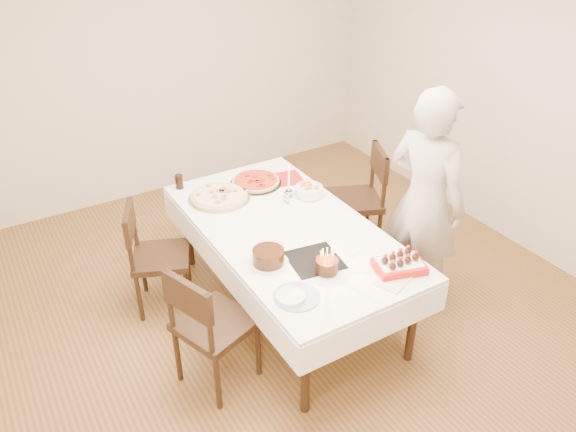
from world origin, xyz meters
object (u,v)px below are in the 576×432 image
pizza_pepperoni (256,181)px  strawberry_box (399,265)px  dining_table (288,268)px  chair_right_savory (354,200)px  taper_candle (289,181)px  cola_glass (179,182)px  chair_left_dessert (216,324)px  person (425,202)px  pasta_bowl (309,191)px  birthday_cake (327,261)px  layer_cake (268,257)px  chair_left_savory (161,257)px  pizza_white (219,197)px

pizza_pepperoni → strawberry_box: strawberry_box is taller
dining_table → chair_right_savory: (0.94, 0.42, 0.12)m
pizza_pepperoni → taper_candle: size_ratio=1.56×
dining_table → chair_right_savory: size_ratio=2.16×
chair_right_savory → cola_glass: 1.54m
chair_left_dessert → person: bearing=159.6°
pasta_bowl → birthday_cake: (-0.46, -0.92, 0.04)m
taper_candle → layer_cake: size_ratio=1.01×
chair_right_savory → cola_glass: (-1.40, 0.56, 0.31)m
pizza_pepperoni → layer_cake: size_ratio=1.58×
chair_left_dessert → cola_glass: (0.33, 1.38, 0.33)m
dining_table → layer_cake: 0.64m
chair_right_savory → pizza_pepperoni: 0.91m
chair_left_savory → taper_candle: 1.16m
person → birthday_cake: bearing=86.1°
pizza_pepperoni → strawberry_box: size_ratio=1.33×
chair_right_savory → layer_cake: chair_right_savory is taller
cola_glass → birthday_cake: bearing=-76.1°
chair_left_dessert → taper_candle: size_ratio=3.46×
chair_left_dessert → pasta_bowl: 1.42m
pizza_white → birthday_cake: bearing=-81.4°
chair_right_savory → chair_left_dessert: size_ratio=1.04×
person → cola_glass: bearing=30.8°
chair_right_savory → pasta_bowl: bearing=-146.1°
pasta_bowl → layer_cake: size_ratio=0.82×
chair_left_savory → cola_glass: (0.37, 0.45, 0.36)m
layer_cake → strawberry_box: 0.87m
pizza_pepperoni → taper_candle: 0.37m
person → taper_candle: size_ratio=6.45×
chair_right_savory → person: (-0.00, -0.85, 0.40)m
pasta_bowl → cola_glass: (-0.85, 0.66, 0.02)m
cola_glass → chair_left_dessert: bearing=-103.5°
chair_right_savory → layer_cake: 1.52m
chair_left_savory → chair_left_dessert: chair_left_dessert is taller
chair_right_savory → birthday_cake: chair_right_savory is taller
taper_candle → birthday_cake: taper_candle is taller
chair_left_dessert → pizza_white: 1.21m
chair_left_savory → person: 2.05m
person → pasta_bowl: person is taller
chair_right_savory → strawberry_box: bearing=-91.2°
person → layer_cake: (-1.28, 0.10, -0.09)m
chair_left_dessert → cola_glass: size_ratio=7.96×
chair_left_dessert → chair_left_savory: bearing=-107.5°
pasta_bowl → layer_cake: bearing=-138.9°
chair_left_dessert → cola_glass: bearing=-123.1°
layer_cake → birthday_cake: 0.40m
chair_left_savory → birthday_cake: 1.42m
pasta_bowl → strawberry_box: bearing=-91.8°
pasta_bowl → layer_cake: 0.98m
dining_table → pizza_pepperoni: bearing=80.5°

